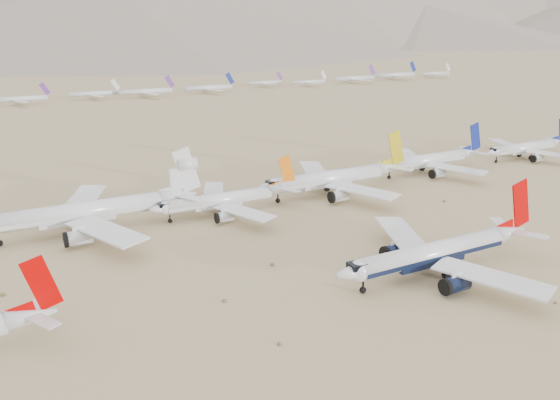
% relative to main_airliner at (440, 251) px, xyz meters
% --- Properties ---
extents(ground, '(7000.00, 7000.00, 0.00)m').
position_rel_main_airliner_xyz_m(ground, '(-0.42, 6.27, -5.04)').
color(ground, '#917B54').
rests_on(ground, ground).
extents(main_airliner, '(51.97, 50.76, 18.34)m').
position_rel_main_airliner_xyz_m(main_airliner, '(0.00, 0.00, 0.00)').
color(main_airliner, silver).
rests_on(main_airliner, ground).
extents(row2_navy_widebody, '(47.47, 46.42, 16.89)m').
position_rel_main_airliner_xyz_m(row2_navy_widebody, '(58.07, 66.01, -0.33)').
color(row2_navy_widebody, silver).
rests_on(row2_navy_widebody, ground).
extents(row2_gold_tail, '(52.50, 51.34, 18.69)m').
position_rel_main_airliner_xyz_m(row2_gold_tail, '(12.40, 60.45, 0.18)').
color(row2_gold_tail, silver).
rests_on(row2_gold_tail, ground).
extents(row2_orange_tail, '(42.81, 41.88, 15.27)m').
position_rel_main_airliner_xyz_m(row2_orange_tail, '(-26.06, 58.77, -0.76)').
color(row2_orange_tail, silver).
rests_on(row2_orange_tail, ground).
extents(row2_white_trijet, '(56.72, 55.43, 20.10)m').
position_rel_main_airliner_xyz_m(row2_white_trijet, '(-62.04, 62.45, 0.78)').
color(row2_white_trijet, silver).
rests_on(row2_white_trijet, ground).
extents(row2_blue_far, '(44.09, 43.10, 15.67)m').
position_rel_main_airliner_xyz_m(row2_blue_far, '(109.10, 64.55, -0.68)').
color(row2_blue_far, silver).
rests_on(row2_blue_far, ground).
extents(distant_storage_row, '(622.95, 61.24, 15.93)m').
position_rel_main_airliner_xyz_m(distant_storage_row, '(39.45, 338.26, -0.64)').
color(distant_storage_row, silver).
rests_on(distant_storage_row, ground).
extents(foothills, '(4637.50, 1395.00, 155.00)m').
position_rel_main_airliner_xyz_m(foothills, '(526.26, 1106.27, 62.11)').
color(foothills, slate).
rests_on(foothills, ground).
extents(desert_scrub, '(261.14, 121.67, 0.63)m').
position_rel_main_airliner_xyz_m(desert_scrub, '(1.93, -20.16, -4.76)').
color(desert_scrub, brown).
rests_on(desert_scrub, ground).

